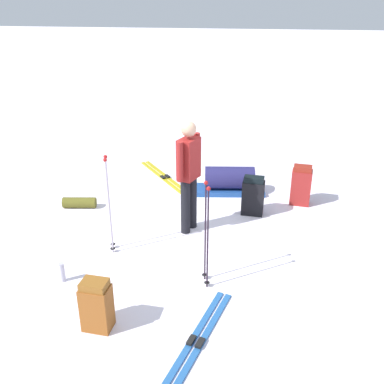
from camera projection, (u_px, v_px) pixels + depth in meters
ground_plane at (192, 234)px, 6.65m from camera, size 80.00×80.00×0.00m
skier_standing at (189, 171)px, 6.39m from camera, size 0.54×0.33×1.70m
ski_pair_near at (165, 178)px, 8.62m from camera, size 1.68×1.34×0.05m
ski_pair_far at (196, 343)px, 4.57m from camera, size 1.77×0.62×0.05m
backpack_large_dark at (97, 305)px, 4.69m from camera, size 0.25×0.32×0.60m
backpack_bright at (301, 186)px, 7.47m from camera, size 0.28×0.36×0.69m
backpack_small_spare at (253, 196)px, 7.13m from camera, size 0.24×0.37×0.65m
ski_poles_planted_near at (109, 201)px, 5.92m from camera, size 0.18×0.10×1.40m
ski_poles_planted_far at (207, 230)px, 5.23m from camera, size 0.23×0.12×1.36m
gear_sled at (229, 181)px, 7.94m from camera, size 0.61×1.30×0.49m
sleeping_mat_rolled at (79, 203)px, 7.43m from camera, size 0.26×0.57×0.18m
thermos_bottle at (62, 272)px, 5.52m from camera, size 0.07×0.07×0.26m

